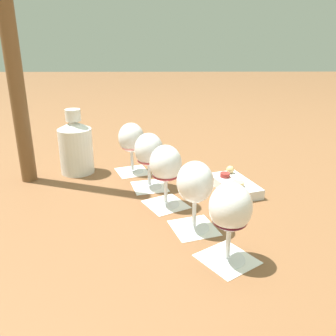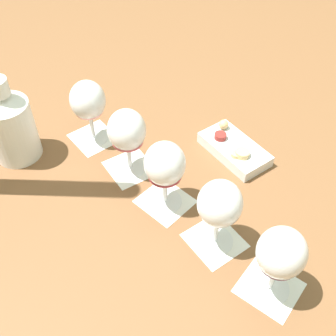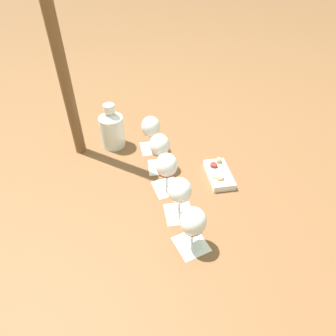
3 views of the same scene
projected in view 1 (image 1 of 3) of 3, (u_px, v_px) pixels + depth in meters
name	position (u px, v px, depth m)	size (l,w,h in m)	color
ground_plane	(168.00, 205.00, 0.97)	(8.00, 8.00, 0.00)	brown
tasting_card_0	(132.00, 171.00, 1.20)	(0.13, 0.13, 0.00)	white
tasting_card_1	(150.00, 186.00, 1.08)	(0.13, 0.12, 0.00)	white
tasting_card_2	(166.00, 205.00, 0.96)	(0.14, 0.14, 0.00)	white
tasting_card_3	(194.00, 228.00, 0.85)	(0.13, 0.13, 0.00)	white
tasting_card_4	(227.00, 259.00, 0.73)	(0.14, 0.14, 0.00)	white
wine_glass_0	(131.00, 140.00, 1.17)	(0.09, 0.09, 0.17)	white
wine_glass_1	(149.00, 152.00, 1.04)	(0.09, 0.09, 0.17)	white
wine_glass_2	(166.00, 167.00, 0.92)	(0.09, 0.09, 0.17)	white
wine_glass_3	(195.00, 186.00, 0.81)	(0.09, 0.09, 0.17)	white
wine_glass_4	(230.00, 211.00, 0.69)	(0.09, 0.09, 0.17)	white
ceramic_vase	(76.00, 146.00, 1.17)	(0.11, 0.11, 0.21)	white
snack_dish	(234.00, 185.00, 1.05)	(0.19, 0.14, 0.05)	silver
umbrella_pole	(8.00, 26.00, 0.98)	(0.05, 0.05, 0.91)	brown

